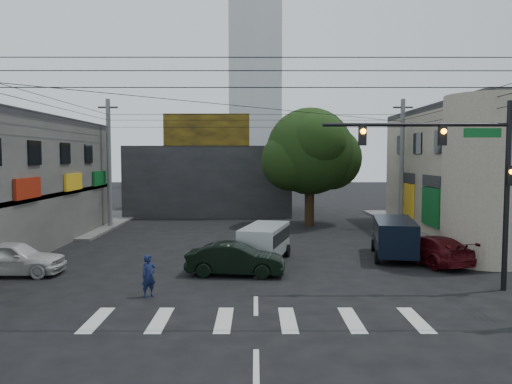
{
  "coord_description": "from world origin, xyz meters",
  "views": [
    {
      "loc": [
        -0.02,
        -19.77,
        5.11
      ],
      "look_at": [
        0.02,
        4.0,
        3.42
      ],
      "focal_mm": 35.0,
      "sensor_mm": 36.0,
      "label": 1
    }
  ],
  "objects_px": {
    "street_tree": "(310,152)",
    "traffic_gantry": "(464,164)",
    "dark_sedan": "(236,259)",
    "silver_minivan": "(265,244)",
    "utility_pole_far_left": "(109,164)",
    "utility_pole_far_right": "(402,164)",
    "white_compact": "(12,258)",
    "navy_van": "(394,239)",
    "traffic_officer": "(149,276)",
    "maroon_sedan": "(430,250)"
  },
  "relations": [
    {
      "from": "dark_sedan",
      "to": "navy_van",
      "type": "bearing_deg",
      "value": -58.86
    },
    {
      "from": "traffic_gantry",
      "to": "silver_minivan",
      "type": "xyz_separation_m",
      "value": [
        -7.39,
        5.26,
        -3.95
      ]
    },
    {
      "from": "traffic_gantry",
      "to": "white_compact",
      "type": "xyz_separation_m",
      "value": [
        -18.32,
        2.46,
        -4.08
      ]
    },
    {
      "from": "silver_minivan",
      "to": "navy_van",
      "type": "relative_size",
      "value": 0.86
    },
    {
      "from": "dark_sedan",
      "to": "white_compact",
      "type": "height_order",
      "value": "white_compact"
    },
    {
      "from": "street_tree",
      "to": "traffic_gantry",
      "type": "bearing_deg",
      "value": -78.01
    },
    {
      "from": "traffic_gantry",
      "to": "white_compact",
      "type": "relative_size",
      "value": 1.63
    },
    {
      "from": "silver_minivan",
      "to": "navy_van",
      "type": "xyz_separation_m",
      "value": [
        6.56,
        0.9,
        0.09
      ]
    },
    {
      "from": "dark_sedan",
      "to": "traffic_officer",
      "type": "distance_m",
      "value": 4.51
    },
    {
      "from": "white_compact",
      "to": "navy_van",
      "type": "distance_m",
      "value": 17.88
    },
    {
      "from": "maroon_sedan",
      "to": "silver_minivan",
      "type": "height_order",
      "value": "silver_minivan"
    },
    {
      "from": "utility_pole_far_left",
      "to": "white_compact",
      "type": "bearing_deg",
      "value": -90.0
    },
    {
      "from": "street_tree",
      "to": "traffic_gantry",
      "type": "height_order",
      "value": "street_tree"
    },
    {
      "from": "utility_pole_far_right",
      "to": "traffic_officer",
      "type": "height_order",
      "value": "utility_pole_far_right"
    },
    {
      "from": "utility_pole_far_left",
      "to": "white_compact",
      "type": "xyz_separation_m",
      "value": [
        0.0,
        -14.54,
        -3.85
      ]
    },
    {
      "from": "white_compact",
      "to": "navy_van",
      "type": "xyz_separation_m",
      "value": [
        17.5,
        3.69,
        0.22
      ]
    },
    {
      "from": "street_tree",
      "to": "utility_pole_far_left",
      "type": "xyz_separation_m",
      "value": [
        -14.5,
        -1.0,
        -0.87
      ]
    },
    {
      "from": "street_tree",
      "to": "silver_minivan",
      "type": "distance_m",
      "value": 14.01
    },
    {
      "from": "utility_pole_far_left",
      "to": "navy_van",
      "type": "height_order",
      "value": "utility_pole_far_left"
    },
    {
      "from": "traffic_officer",
      "to": "silver_minivan",
      "type": "bearing_deg",
      "value": 12.4
    },
    {
      "from": "silver_minivan",
      "to": "traffic_officer",
      "type": "distance_m",
      "value": 7.53
    },
    {
      "from": "maroon_sedan",
      "to": "silver_minivan",
      "type": "relative_size",
      "value": 1.15
    },
    {
      "from": "dark_sedan",
      "to": "traffic_officer",
      "type": "bearing_deg",
      "value": 143.56
    },
    {
      "from": "street_tree",
      "to": "silver_minivan",
      "type": "bearing_deg",
      "value": -105.6
    },
    {
      "from": "street_tree",
      "to": "traffic_officer",
      "type": "distance_m",
      "value": 21.02
    },
    {
      "from": "white_compact",
      "to": "silver_minivan",
      "type": "xyz_separation_m",
      "value": [
        10.94,
        2.79,
        0.13
      ]
    },
    {
      "from": "traffic_gantry",
      "to": "dark_sedan",
      "type": "xyz_separation_m",
      "value": [
        -8.69,
        2.43,
        -4.14
      ]
    },
    {
      "from": "white_compact",
      "to": "maroon_sedan",
      "type": "distance_m",
      "value": 18.98
    },
    {
      "from": "utility_pole_far_right",
      "to": "dark_sedan",
      "type": "bearing_deg",
      "value": -127.96
    },
    {
      "from": "white_compact",
      "to": "silver_minivan",
      "type": "distance_m",
      "value": 11.29
    },
    {
      "from": "dark_sedan",
      "to": "silver_minivan",
      "type": "xyz_separation_m",
      "value": [
        1.31,
        2.83,
        0.19
      ]
    },
    {
      "from": "traffic_gantry",
      "to": "maroon_sedan",
      "type": "bearing_deg",
      "value": 83.81
    },
    {
      "from": "maroon_sedan",
      "to": "traffic_officer",
      "type": "relative_size",
      "value": 3.24
    },
    {
      "from": "utility_pole_far_right",
      "to": "traffic_gantry",
      "type": "bearing_deg",
      "value": -98.94
    },
    {
      "from": "traffic_gantry",
      "to": "utility_pole_far_left",
      "type": "height_order",
      "value": "utility_pole_far_left"
    },
    {
      "from": "utility_pole_far_left",
      "to": "utility_pole_far_right",
      "type": "distance_m",
      "value": 21.0
    },
    {
      "from": "dark_sedan",
      "to": "street_tree",
      "type": "bearing_deg",
      "value": -11.54
    },
    {
      "from": "traffic_gantry",
      "to": "navy_van",
      "type": "bearing_deg",
      "value": 97.65
    },
    {
      "from": "street_tree",
      "to": "dark_sedan",
      "type": "distance_m",
      "value": 17.0
    },
    {
      "from": "street_tree",
      "to": "utility_pole_far_right",
      "type": "height_order",
      "value": "utility_pole_far_right"
    },
    {
      "from": "dark_sedan",
      "to": "traffic_gantry",
      "type": "bearing_deg",
      "value": -99.79
    },
    {
      "from": "traffic_officer",
      "to": "white_compact",
      "type": "bearing_deg",
      "value": 110.54
    },
    {
      "from": "utility_pole_far_right",
      "to": "silver_minivan",
      "type": "height_order",
      "value": "utility_pole_far_right"
    },
    {
      "from": "utility_pole_far_right",
      "to": "dark_sedan",
      "type": "height_order",
      "value": "utility_pole_far_right"
    },
    {
      "from": "navy_van",
      "to": "traffic_officer",
      "type": "xyz_separation_m",
      "value": [
        -10.9,
        -7.06,
        -0.19
      ]
    },
    {
      "from": "street_tree",
      "to": "silver_minivan",
      "type": "relative_size",
      "value": 1.98
    },
    {
      "from": "utility_pole_far_right",
      "to": "navy_van",
      "type": "xyz_separation_m",
      "value": [
        -3.5,
        -10.85,
        -3.63
      ]
    },
    {
      "from": "white_compact",
      "to": "navy_van",
      "type": "height_order",
      "value": "navy_van"
    },
    {
      "from": "street_tree",
      "to": "silver_minivan",
      "type": "xyz_separation_m",
      "value": [
        -3.56,
        -12.75,
        -4.59
      ]
    },
    {
      "from": "dark_sedan",
      "to": "silver_minivan",
      "type": "bearing_deg",
      "value": -19.02
    }
  ]
}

